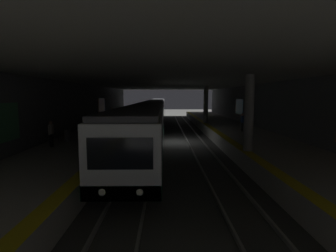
% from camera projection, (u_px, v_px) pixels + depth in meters
% --- Properties ---
extents(ground_plane, '(120.00, 120.00, 0.00)m').
position_uv_depth(ground_plane, '(172.00, 142.00, 24.49)').
color(ground_plane, '#42423F').
extents(track_left, '(60.00, 1.53, 0.16)m').
position_uv_depth(track_left, '(195.00, 141.00, 24.51)').
color(track_left, gray).
rests_on(track_left, ground).
extents(track_right, '(60.00, 1.53, 0.16)m').
position_uv_depth(track_right, '(149.00, 141.00, 24.45)').
color(track_right, gray).
rests_on(track_right, ground).
extents(platform_left, '(60.00, 5.30, 1.06)m').
position_uv_depth(platform_left, '(241.00, 137.00, 24.52)').
color(platform_left, '#B7B2A8').
rests_on(platform_left, ground).
extents(platform_right, '(60.00, 5.30, 1.06)m').
position_uv_depth(platform_right, '(102.00, 137.00, 24.34)').
color(platform_right, '#B7B2A8').
rests_on(platform_right, ground).
extents(wall_left, '(60.00, 0.56, 5.60)m').
position_uv_depth(wall_left, '(272.00, 113.00, 24.28)').
color(wall_left, slate).
rests_on(wall_left, ground).
extents(wall_right, '(60.00, 0.56, 5.60)m').
position_uv_depth(wall_right, '(70.00, 113.00, 24.04)').
color(wall_right, slate).
rests_on(wall_right, ground).
extents(ceiling_slab, '(60.00, 19.40, 0.40)m').
position_uv_depth(ceiling_slab, '(172.00, 80.00, 23.82)').
color(ceiling_slab, '#ADAAA3').
rests_on(ceiling_slab, wall_left).
extents(pillar_near, '(0.56, 0.56, 4.55)m').
position_uv_depth(pillar_near, '(249.00, 113.00, 15.44)').
color(pillar_near, gray).
rests_on(pillar_near, platform_left).
extents(pillar_far, '(0.56, 0.56, 4.55)m').
position_uv_depth(pillar_far, '(206.00, 104.00, 31.55)').
color(pillar_far, gray).
rests_on(pillar_far, platform_left).
extents(metro_train, '(59.95, 2.83, 3.49)m').
position_uv_depth(metro_train, '(154.00, 112.00, 38.55)').
color(metro_train, silver).
rests_on(metro_train, track_right).
extents(bench_left_mid, '(1.70, 0.47, 0.86)m').
position_uv_depth(bench_left_mid, '(251.00, 122.00, 27.62)').
color(bench_left_mid, '#262628').
rests_on(bench_left_mid, platform_left).
extents(bench_left_far, '(1.70, 0.47, 0.86)m').
position_uv_depth(bench_left_far, '(245.00, 120.00, 29.62)').
color(bench_left_far, '#262628').
rests_on(bench_left_far, platform_left).
extents(bench_right_near, '(1.70, 0.47, 0.86)m').
position_uv_depth(bench_right_near, '(53.00, 136.00, 18.18)').
color(bench_right_near, '#262628').
rests_on(bench_right_near, platform_right).
extents(bench_right_mid, '(1.70, 0.47, 0.86)m').
position_uv_depth(bench_right_mid, '(104.00, 118.00, 33.39)').
color(bench_right_mid, '#262628').
rests_on(bench_right_mid, platform_right).
extents(bench_right_far, '(1.70, 0.47, 0.86)m').
position_uv_depth(bench_right_far, '(108.00, 116.00, 35.64)').
color(bench_right_far, '#262628').
rests_on(bench_right_far, platform_right).
extents(person_waiting_near, '(0.60, 0.23, 1.68)m').
position_uv_depth(person_waiting_near, '(242.00, 122.00, 24.25)').
color(person_waiting_near, black).
rests_on(person_waiting_near, platform_left).
extents(person_walking_mid, '(0.60, 0.23, 1.71)m').
position_uv_depth(person_walking_mid, '(51.00, 133.00, 16.73)').
color(person_walking_mid, black).
rests_on(person_walking_mid, platform_right).
extents(person_standing_far, '(0.60, 0.22, 1.60)m').
position_uv_depth(person_standing_far, '(102.00, 118.00, 29.33)').
color(person_standing_far, '#272727').
rests_on(person_standing_far, platform_right).
extents(person_boarding, '(0.60, 0.23, 1.65)m').
position_uv_depth(person_boarding, '(112.00, 113.00, 37.32)').
color(person_boarding, '#2E2E2E').
rests_on(person_boarding, platform_right).
extents(backpack_on_floor, '(0.30, 0.20, 0.40)m').
position_uv_depth(backpack_on_floor, '(88.00, 131.00, 22.70)').
color(backpack_on_floor, '#1E512D').
rests_on(backpack_on_floor, platform_right).
extents(trash_bin, '(0.44, 0.44, 0.85)m').
position_uv_depth(trash_bin, '(67.00, 135.00, 18.92)').
color(trash_bin, '#595B5E').
rests_on(trash_bin, platform_right).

